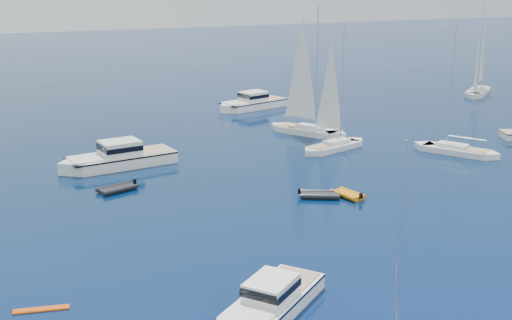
{
  "coord_description": "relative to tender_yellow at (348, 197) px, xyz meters",
  "views": [
    {
      "loc": [
        -19.42,
        -30.11,
        18.8
      ],
      "look_at": [
        4.55,
        24.59,
        2.2
      ],
      "focal_mm": 47.65,
      "sensor_mm": 36.0,
      "label": 1
    }
  ],
  "objects": [
    {
      "name": "kayak_orange",
      "position": [
        -26.78,
        -10.53,
        0.0
      ],
      "size": [
        3.17,
        1.15,
        0.3
      ],
      "primitive_type": null,
      "rotation": [
        0.0,
        0.0,
        1.38
      ],
      "color": "#D44A09",
      "rests_on": "ground"
    },
    {
      "name": "motor_cruiser_distant",
      "position": [
        8.01,
        39.49,
        0.0
      ],
      "size": [
        12.3,
        6.69,
        3.09
      ],
      "primitive_type": null,
      "rotation": [
        0.0,
        0.0,
        1.85
      ],
      "color": "white",
      "rests_on": "ground"
    },
    {
      "name": "motor_cruiser_left",
      "position": [
        -14.92,
        -16.14,
        0.0
      ],
      "size": [
        9.79,
        8.61,
        2.63
      ],
      "primitive_type": null,
      "rotation": [
        0.0,
        0.0,
        2.24
      ],
      "color": "white",
      "rests_on": "ground"
    },
    {
      "name": "tender_yellow",
      "position": [
        0.0,
        0.0,
        0.0
      ],
      "size": [
        2.44,
        3.43,
        0.95
      ],
      "primitive_type": null,
      "rotation": [
        0.0,
        0.0,
        0.24
      ],
      "color": "orange",
      "rests_on": "ground"
    },
    {
      "name": "tender_grey_near",
      "position": [
        -2.26,
        0.88,
        0.0
      ],
      "size": [
        4.08,
        3.41,
        0.95
      ],
      "primitive_type": null,
      "rotation": [
        0.0,
        0.0,
        4.23
      ],
      "color": "black",
      "rests_on": "ground"
    },
    {
      "name": "tender_grey_far",
      "position": [
        -17.91,
        9.62,
        0.0
      ],
      "size": [
        4.06,
        3.01,
        0.95
      ],
      "primitive_type": null,
      "rotation": [
        0.0,
        0.0,
        1.89
      ],
      "color": "black",
      "rests_on": "ground"
    },
    {
      "name": "sailboat_centre",
      "position": [
        7.12,
        14.65,
        0.0
      ],
      "size": [
        9.78,
        5.27,
        13.93
      ],
      "primitive_type": null,
      "rotation": [
        0.0,
        0.0,
        5.03
      ],
      "color": "silver",
      "rests_on": "ground"
    },
    {
      "name": "motor_cruiser_centre",
      "position": [
        -16.05,
        17.5,
        0.0
      ],
      "size": [
        13.05,
        5.6,
        3.32
      ],
      "primitive_type": null,
      "rotation": [
        0.0,
        0.0,
        1.71
      ],
      "color": "silver",
      "rests_on": "ground"
    },
    {
      "name": "sailboat_sails_far",
      "position": [
        45.56,
        35.78,
        0.0
      ],
      "size": [
        10.09,
        8.85,
        15.73
      ],
      "primitive_type": null,
      "rotation": [
        0.0,
        0.0,
        2.25
      ],
      "color": "silver",
      "rests_on": "ground"
    },
    {
      "name": "sailboat_mid_r",
      "position": [
        18.17,
        7.92,
        0.0
      ],
      "size": [
        7.3,
        9.73,
        14.45
      ],
      "primitive_type": null,
      "rotation": [
        0.0,
        0.0,
        0.55
      ],
      "color": "white",
      "rests_on": "ground"
    },
    {
      "name": "ground",
      "position": [
        -10.22,
        -17.73,
        0.0
      ],
      "size": [
        400.0,
        400.0,
        0.0
      ],
      "primitive_type": "plane",
      "color": "navy",
      "rests_on": "ground"
    },
    {
      "name": "sailboat_sails_r",
      "position": [
        7.87,
        22.36,
        0.0
      ],
      "size": [
        8.08,
        10.69,
        15.91
      ],
      "primitive_type": null,
      "rotation": [
        0.0,
        0.0,
        3.69
      ],
      "color": "silver",
      "rests_on": "ground"
    }
  ]
}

